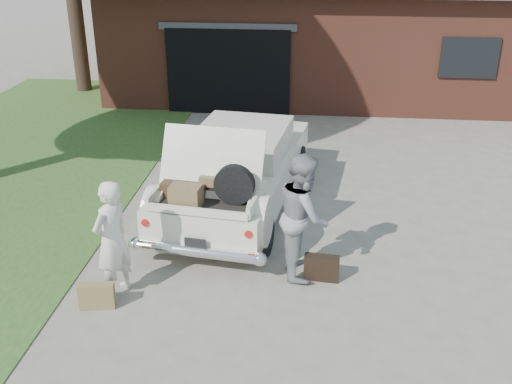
# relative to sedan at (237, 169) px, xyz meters

# --- Properties ---
(ground) EXTENTS (90.00, 90.00, 0.00)m
(ground) POSITION_rel_sedan_xyz_m (0.52, -2.38, -0.71)
(ground) COLOR gray
(ground) RESTS_ON ground
(house) EXTENTS (12.80, 7.80, 3.30)m
(house) POSITION_rel_sedan_xyz_m (1.50, 9.10, 0.97)
(house) COLOR brown
(house) RESTS_ON ground
(sedan) EXTENTS (2.42, 4.99, 1.89)m
(sedan) POSITION_rel_sedan_xyz_m (0.00, 0.00, 0.00)
(sedan) COLOR silver
(sedan) RESTS_ON ground
(woman_left) EXTENTS (0.62, 0.72, 1.67)m
(woman_left) POSITION_rel_sedan_xyz_m (-1.29, -2.90, 0.13)
(woman_left) COLOR silver
(woman_left) RESTS_ON ground
(woman_right) EXTENTS (0.80, 0.97, 1.82)m
(woman_right) POSITION_rel_sedan_xyz_m (1.22, -2.08, 0.20)
(woman_right) COLOR gray
(woman_right) RESTS_ON ground
(suitcase_left) EXTENTS (0.48, 0.22, 0.36)m
(suitcase_left) POSITION_rel_sedan_xyz_m (-1.43, -3.27, -0.53)
(suitcase_left) COLOR olive
(suitcase_left) RESTS_ON ground
(suitcase_right) EXTENTS (0.50, 0.20, 0.38)m
(suitcase_right) POSITION_rel_sedan_xyz_m (1.51, -2.28, -0.51)
(suitcase_right) COLOR black
(suitcase_right) RESTS_ON ground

